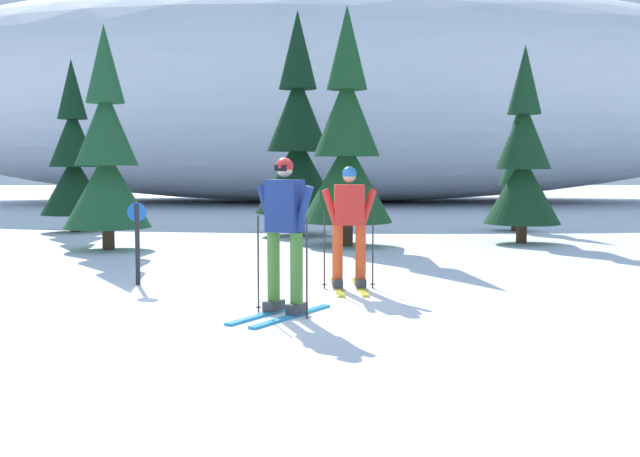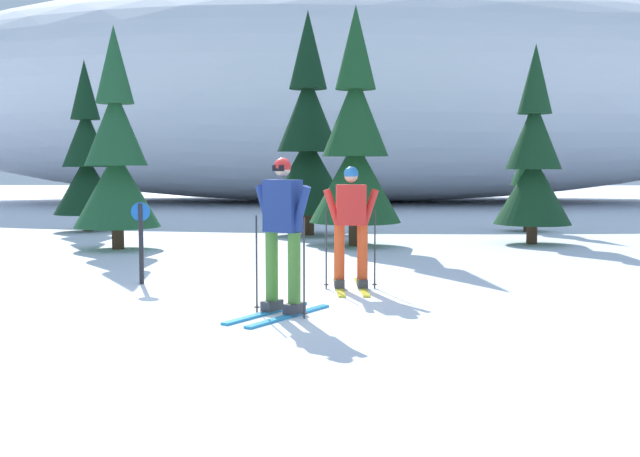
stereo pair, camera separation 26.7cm
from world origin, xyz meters
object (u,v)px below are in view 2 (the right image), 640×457
Objects in this scene: skier_navy_jacket at (282,232)px; pine_tree_left at (116,156)px; pine_tree_center_right at (355,146)px; pine_tree_right at (534,161)px; pine_tree_center_left at (308,142)px; skier_red_jacket at (351,225)px; pine_tree_far_right at (528,180)px; pine_tree_far_left at (86,160)px; trail_marker_post at (141,237)px.

skier_navy_jacket is 0.40× the size of pine_tree_left.
pine_tree_right is at bearing 6.69° from pine_tree_center_right.
pine_tree_center_left reaches higher than skier_navy_jacket.
skier_navy_jacket reaches higher than skier_red_jacket.
pine_tree_center_left reaches higher than pine_tree_far_right.
pine_tree_far_left is 1.40× the size of pine_tree_far_right.
pine_tree_center_right reaches higher than skier_red_jacket.
pine_tree_far_right is at bearing 48.37° from trail_marker_post.
skier_navy_jacket is at bearing -122.25° from pine_tree_right.
skier_navy_jacket is 0.33× the size of pine_tree_center_left.
pine_tree_center_left is at bearing 89.93° from skier_navy_jacket.
pine_tree_left is at bearing -172.65° from pine_tree_right.
pine_tree_right is at bearing 7.35° from pine_tree_left.
pine_tree_far_right reaches higher than skier_red_jacket.
pine_tree_center_left reaches higher than pine_tree_center_right.
skier_navy_jacket reaches higher than trail_marker_post.
pine_tree_left is 5.18m from trail_marker_post.
pine_tree_far_right is (5.90, 11.43, 0.39)m from skier_navy_jacket.
skier_red_jacket is at bearing -54.35° from pine_tree_far_left.
trail_marker_post is (-3.11, 0.43, -0.22)m from skier_red_jacket.
pine_tree_center_right reaches higher than pine_tree_far_right.
pine_tree_left is 1.42× the size of pine_tree_far_right.
pine_tree_center_right is (1.12, 7.69, 1.21)m from skier_navy_jacket.
pine_tree_center_right is at bearing 87.46° from skier_red_jacket.
trail_marker_post is at bearing -67.64° from pine_tree_far_left.
pine_tree_far_right reaches higher than trail_marker_post.
pine_tree_center_right is at bearing -27.58° from pine_tree_far_left.
pine_tree_left is 0.90× the size of pine_tree_center_right.
pine_tree_center_left is (0.01, 10.29, 1.38)m from skier_navy_jacket.
pine_tree_far_left is 0.81× the size of pine_tree_center_left.
trail_marker_post is at bearing -105.75° from pine_tree_center_left.
pine_tree_right is at bearing -16.25° from pine_tree_far_left.
skier_navy_jacket is 12.87m from pine_tree_far_right.
trail_marker_post is (-7.40, -5.90, -1.17)m from pine_tree_right.
skier_red_jacket is 0.38× the size of pine_tree_far_left.
trail_marker_post is (-2.25, 2.26, -0.28)m from skier_navy_jacket.
pine_tree_left reaches higher than pine_tree_far_right.
skier_navy_jacket is at bearing -98.30° from pine_tree_center_right.
skier_red_jacket is at bearing -117.68° from pine_tree_far_right.
pine_tree_center_right reaches higher than skier_navy_jacket.
trail_marker_post is at bearing -70.29° from pine_tree_left.
skier_red_jacket is 0.33× the size of pine_tree_center_right.
skier_navy_jacket is 0.35× the size of pine_tree_center_right.
pine_tree_far_left is at bearing 112.36° from trail_marker_post.
skier_navy_jacket is 2.02m from skier_red_jacket.
pine_tree_center_right is 6.12m from pine_tree_far_right.
pine_tree_far_left reaches higher than pine_tree_far_right.
pine_tree_center_left reaches higher than trail_marker_post.
pine_tree_center_right is 1.59× the size of pine_tree_far_right.
pine_tree_far_left is at bearing 163.75° from pine_tree_right.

